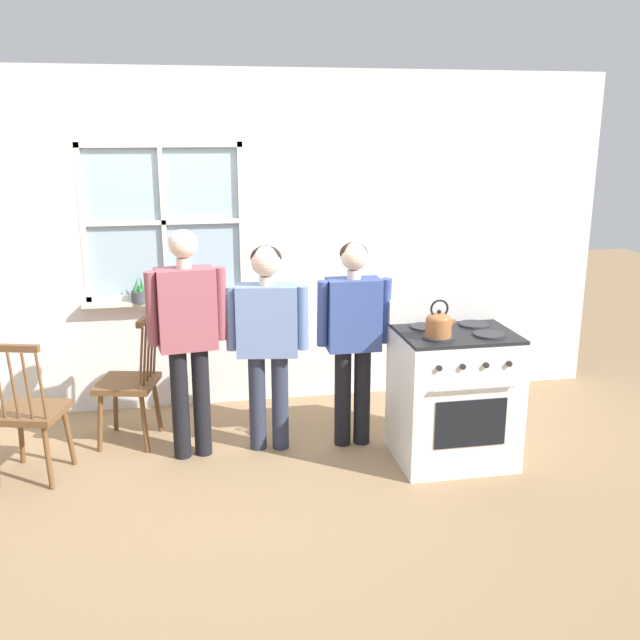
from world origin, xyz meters
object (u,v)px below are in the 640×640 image
at_px(chair_by_window, 29,414).
at_px(person_adult_right, 353,327).
at_px(chair_near_wall, 130,384).
at_px(potted_plant, 140,294).
at_px(person_elderly_left, 187,325).
at_px(person_teen_center, 267,328).
at_px(kettle, 439,324).
at_px(stove, 453,394).

xyz_separation_m(chair_by_window, person_adult_right, (2.19, 0.12, 0.44)).
distance_m(chair_by_window, chair_near_wall, 0.77).
xyz_separation_m(chair_near_wall, potted_plant, (0.07, 0.60, 0.53)).
relative_size(person_elderly_left, person_teen_center, 1.09).
bearing_deg(chair_by_window, person_adult_right, -161.54).
distance_m(chair_by_window, person_teen_center, 1.66).
bearing_deg(potted_plant, chair_by_window, -122.64).
bearing_deg(person_elderly_left, person_teen_center, -6.11).
distance_m(person_elderly_left, person_teen_center, 0.55).
bearing_deg(person_elderly_left, kettle, -25.90).
xyz_separation_m(chair_near_wall, person_elderly_left, (0.43, -0.32, 0.51)).
bearing_deg(stove, chair_near_wall, 162.49).
height_order(kettle, potted_plant, kettle).
relative_size(chair_near_wall, person_teen_center, 0.65).
distance_m(chair_by_window, kettle, 2.73).
bearing_deg(stove, potted_plant, 148.79).
relative_size(chair_near_wall, stove, 0.89).
xyz_separation_m(person_adult_right, stove, (0.63, -0.36, -0.42)).
height_order(chair_by_window, kettle, kettle).
bearing_deg(kettle, chair_near_wall, 157.84).
bearing_deg(person_elderly_left, potted_plant, 103.00).
bearing_deg(stove, person_teen_center, 162.16).
height_order(chair_near_wall, potted_plant, potted_plant).
xyz_separation_m(person_adult_right, kettle, (0.45, -0.49, 0.13)).
xyz_separation_m(stove, potted_plant, (-2.14, 1.30, 0.51)).
xyz_separation_m(chair_by_window, potted_plant, (0.68, 1.06, 0.53)).
distance_m(chair_by_window, person_adult_right, 2.24).
height_order(person_adult_right, potted_plant, person_adult_right).
height_order(stove, potted_plant, potted_plant).
distance_m(chair_by_window, person_elderly_left, 1.17).
bearing_deg(potted_plant, kettle, -36.00).
relative_size(chair_near_wall, person_elderly_left, 0.60).
relative_size(chair_by_window, person_teen_center, 0.65).
relative_size(chair_near_wall, person_adult_right, 0.65).
height_order(person_teen_center, person_adult_right, person_adult_right).
bearing_deg(chair_by_window, person_elderly_left, -157.19).
relative_size(person_teen_center, stove, 1.36).
distance_m(person_teen_center, stove, 1.36).
bearing_deg(chair_by_window, person_teen_center, -159.01).
xyz_separation_m(person_elderly_left, stove, (1.78, -0.37, -0.49)).
distance_m(person_teen_center, potted_plant, 1.28).
relative_size(person_adult_right, stove, 1.37).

